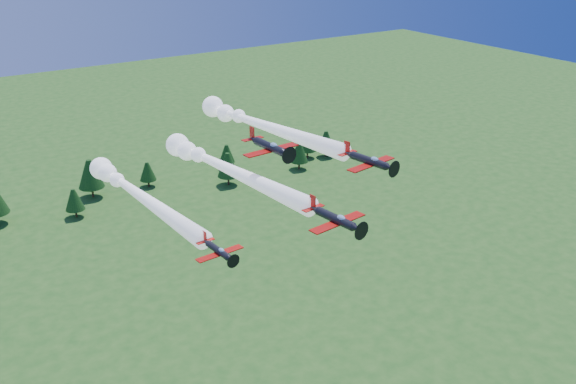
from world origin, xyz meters
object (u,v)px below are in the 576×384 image
plane_lead (222,166)px  plane_slot (270,147)px  plane_right (259,124)px  plane_left (134,191)px

plane_lead → plane_slot: 8.75m
plane_right → plane_slot: plane_slot is taller
plane_left → plane_right: plane_right is taller
plane_lead → plane_left: 14.65m
plane_left → plane_right: 22.67m
plane_left → plane_slot: (14.41, -15.73, 8.94)m
plane_lead → plane_left: (-10.37, 9.15, -4.82)m
plane_right → plane_slot: (-7.02, -14.47, 1.64)m
plane_left → plane_slot: size_ratio=4.50×
plane_right → plane_slot: 16.17m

